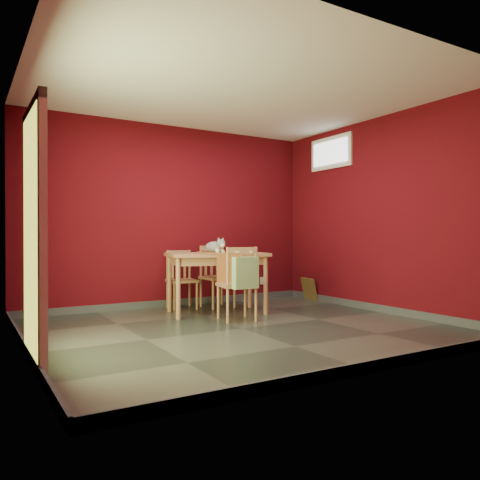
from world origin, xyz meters
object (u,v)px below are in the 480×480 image
chair_far_right (216,275)px  cat (214,245)px  chair_near (238,283)px  chair_far_left (181,279)px  tote_bag (245,273)px  picture_frame (309,289)px  dining_table (217,260)px

chair_far_right → cat: (-0.29, -0.50, 0.46)m
chair_near → cat: size_ratio=2.13×
chair_far_left → chair_far_right: (0.51, -0.13, 0.03)m
chair_near → cat: bearing=89.2°
tote_bag → picture_frame: 2.38m
chair_far_right → chair_near: 1.19m
cat → picture_frame: cat is taller
cat → picture_frame: 2.13m
chair_far_left → picture_frame: size_ratio=2.27×
chair_far_right → tote_bag: bearing=-103.4°
chair_far_right → dining_table: bearing=-117.2°
dining_table → chair_far_right: 0.64m
dining_table → picture_frame: size_ratio=3.90×
chair_far_left → chair_near: size_ratio=0.92×
chair_far_left → picture_frame: 2.20m
chair_far_right → picture_frame: bearing=-4.2°
dining_table → picture_frame: (1.93, 0.40, -0.54)m
tote_bag → cat: 0.92m
chair_far_left → cat: size_ratio=1.95×
chair_near → dining_table: bearing=87.3°
chair_far_left → dining_table: bearing=-70.0°
chair_near → picture_frame: 2.23m
dining_table → chair_far_left: bearing=110.0°
cat → picture_frame: size_ratio=1.16×
tote_bag → cat: (0.03, 0.86, 0.32)m
picture_frame → tote_bag: bearing=-148.0°
chair_near → picture_frame: (1.96, 1.02, -0.29)m
chair_near → cat: cat is taller
tote_bag → picture_frame: (1.99, 1.24, -0.43)m
chair_near → tote_bag: (-0.03, -0.22, 0.14)m
chair_far_right → cat: 0.74m
chair_near → chair_far_left: bearing=99.3°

